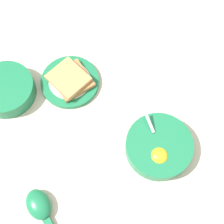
{
  "coord_description": "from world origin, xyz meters",
  "views": [
    {
      "loc": [
        -0.07,
        -0.31,
        0.81
      ],
      "look_at": [
        0.05,
        0.0,
        0.02
      ],
      "focal_mm": 50.0,
      "sensor_mm": 36.0,
      "label": 1
    }
  ],
  "objects_px": {
    "toast_plate": "(70,82)",
    "congee_bowl": "(6,89)",
    "soup_spoon": "(40,208)",
    "egg_bowl": "(159,147)",
    "toast_sandwich": "(70,79)"
  },
  "relations": [
    {
      "from": "congee_bowl",
      "to": "toast_sandwich",
      "type": "bearing_deg",
      "value": -11.13
    },
    {
      "from": "egg_bowl",
      "to": "soup_spoon",
      "type": "distance_m",
      "value": 0.34
    },
    {
      "from": "toast_plate",
      "to": "congee_bowl",
      "type": "height_order",
      "value": "congee_bowl"
    },
    {
      "from": "toast_plate",
      "to": "congee_bowl",
      "type": "bearing_deg",
      "value": 170.14
    },
    {
      "from": "egg_bowl",
      "to": "soup_spoon",
      "type": "relative_size",
      "value": 1.14
    },
    {
      "from": "toast_plate",
      "to": "congee_bowl",
      "type": "distance_m",
      "value": 0.18
    },
    {
      "from": "egg_bowl",
      "to": "toast_sandwich",
      "type": "bearing_deg",
      "value": 120.05
    },
    {
      "from": "egg_bowl",
      "to": "toast_sandwich",
      "type": "height_order",
      "value": "egg_bowl"
    },
    {
      "from": "toast_plate",
      "to": "toast_sandwich",
      "type": "height_order",
      "value": "toast_sandwich"
    },
    {
      "from": "soup_spoon",
      "to": "congee_bowl",
      "type": "relative_size",
      "value": 0.95
    },
    {
      "from": "soup_spoon",
      "to": "toast_plate",
      "type": "bearing_deg",
      "value": 60.71
    },
    {
      "from": "toast_sandwich",
      "to": "toast_plate",
      "type": "bearing_deg",
      "value": 111.88
    },
    {
      "from": "egg_bowl",
      "to": "toast_plate",
      "type": "relative_size",
      "value": 1.03
    },
    {
      "from": "congee_bowl",
      "to": "toast_plate",
      "type": "bearing_deg",
      "value": -9.86
    },
    {
      "from": "toast_plate",
      "to": "soup_spoon",
      "type": "distance_m",
      "value": 0.36
    }
  ]
}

